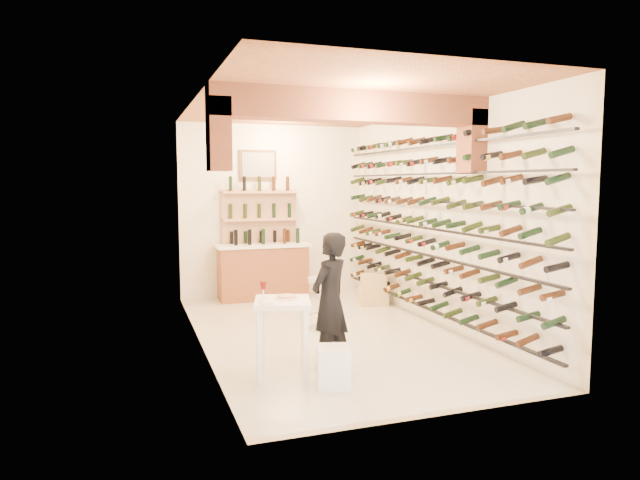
{
  "coord_description": "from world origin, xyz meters",
  "views": [
    {
      "loc": [
        -2.61,
        -7.32,
        2.12
      ],
      "look_at": [
        0.0,
        0.3,
        1.3
      ],
      "focal_mm": 31.59,
      "sensor_mm": 36.0,
      "label": 1
    }
  ],
  "objects_px": {
    "tasting_table": "(282,314)",
    "back_counter": "(263,270)",
    "chrome_barstool": "(320,299)",
    "white_stool": "(333,367)",
    "person": "(330,300)",
    "wine_rack": "(425,222)",
    "crate_lower": "(373,296)"
  },
  "relations": [
    {
      "from": "tasting_table",
      "to": "back_counter",
      "type": "bearing_deg",
      "value": 94.61
    },
    {
      "from": "chrome_barstool",
      "to": "white_stool",
      "type": "bearing_deg",
      "value": -105.5
    },
    {
      "from": "tasting_table",
      "to": "person",
      "type": "relative_size",
      "value": 0.67
    },
    {
      "from": "white_stool",
      "to": "person",
      "type": "xyz_separation_m",
      "value": [
        0.18,
        0.61,
        0.57
      ]
    },
    {
      "from": "white_stool",
      "to": "wine_rack",
      "type": "bearing_deg",
      "value": 42.48
    },
    {
      "from": "back_counter",
      "to": "crate_lower",
      "type": "relative_size",
      "value": 3.5
    },
    {
      "from": "white_stool",
      "to": "chrome_barstool",
      "type": "bearing_deg",
      "value": 74.5
    },
    {
      "from": "person",
      "to": "chrome_barstool",
      "type": "xyz_separation_m",
      "value": [
        0.44,
        1.63,
        -0.34
      ]
    },
    {
      "from": "tasting_table",
      "to": "crate_lower",
      "type": "height_order",
      "value": "tasting_table"
    },
    {
      "from": "back_counter",
      "to": "crate_lower",
      "type": "height_order",
      "value": "back_counter"
    },
    {
      "from": "back_counter",
      "to": "person",
      "type": "relative_size",
      "value": 1.09
    },
    {
      "from": "wine_rack",
      "to": "white_stool",
      "type": "bearing_deg",
      "value": -137.52
    },
    {
      "from": "white_stool",
      "to": "chrome_barstool",
      "type": "height_order",
      "value": "chrome_barstool"
    },
    {
      "from": "person",
      "to": "back_counter",
      "type": "bearing_deg",
      "value": -129.63
    },
    {
      "from": "back_counter",
      "to": "tasting_table",
      "type": "distance_m",
      "value": 4.24
    },
    {
      "from": "wine_rack",
      "to": "person",
      "type": "bearing_deg",
      "value": -145.25
    },
    {
      "from": "tasting_table",
      "to": "white_stool",
      "type": "bearing_deg",
      "value": -32.31
    },
    {
      "from": "white_stool",
      "to": "person",
      "type": "distance_m",
      "value": 0.85
    },
    {
      "from": "back_counter",
      "to": "crate_lower",
      "type": "distance_m",
      "value": 2.08
    },
    {
      "from": "chrome_barstool",
      "to": "crate_lower",
      "type": "relative_size",
      "value": 1.57
    },
    {
      "from": "wine_rack",
      "to": "back_counter",
      "type": "bearing_deg",
      "value": 124.66
    },
    {
      "from": "tasting_table",
      "to": "crate_lower",
      "type": "distance_m",
      "value": 3.95
    },
    {
      "from": "tasting_table",
      "to": "chrome_barstool",
      "type": "relative_size",
      "value": 1.37
    },
    {
      "from": "crate_lower",
      "to": "wine_rack",
      "type": "bearing_deg",
      "value": -85.06
    },
    {
      "from": "tasting_table",
      "to": "chrome_barstool",
      "type": "distance_m",
      "value": 2.08
    },
    {
      "from": "crate_lower",
      "to": "chrome_barstool",
      "type": "bearing_deg",
      "value": -138.17
    },
    {
      "from": "back_counter",
      "to": "white_stool",
      "type": "height_order",
      "value": "back_counter"
    },
    {
      "from": "back_counter",
      "to": "person",
      "type": "height_order",
      "value": "person"
    },
    {
      "from": "back_counter",
      "to": "white_stool",
      "type": "distance_m",
      "value": 4.65
    },
    {
      "from": "wine_rack",
      "to": "chrome_barstool",
      "type": "relative_size",
      "value": 7.48
    },
    {
      "from": "tasting_table",
      "to": "person",
      "type": "distance_m",
      "value": 0.63
    },
    {
      "from": "wine_rack",
      "to": "tasting_table",
      "type": "relative_size",
      "value": 5.46
    }
  ]
}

